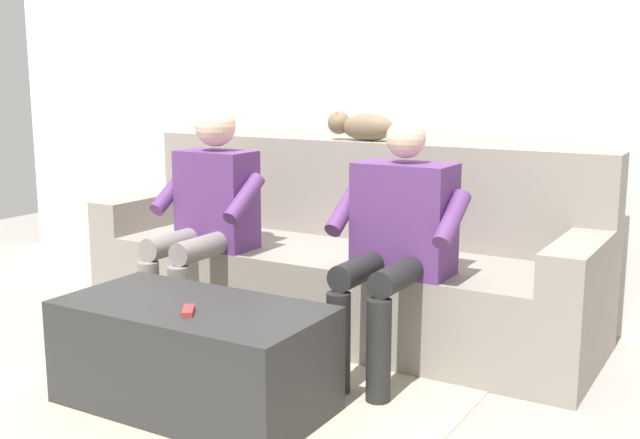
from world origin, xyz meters
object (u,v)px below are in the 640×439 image
Objects in this scene: person_left_seated at (396,233)px; person_right_seated at (207,209)px; couch at (341,264)px; cat_on_backrest at (361,126)px; remote_red at (188,311)px; coffee_table at (194,356)px.

person_right_seated reaches higher than person_left_seated.
couch is at bearing -138.96° from person_right_seated.
cat_on_backrest is at bearing -125.05° from person_right_seated.
cat_on_backrest is 4.75× the size of remote_red.
cat_on_backrest is (-0.48, -0.69, 0.38)m from person_right_seated.
couch reaches higher than coffee_table.
person_right_seated is 0.92m from cat_on_backrest.
person_left_seated is 0.95m from cat_on_backrest.
cat_on_backrest is 1.63m from remote_red.
cat_on_backrest is at bearing -52.22° from person_left_seated.
remote_red is (-0.57, 0.83, -0.20)m from person_right_seated.
coffee_table is at bearing 90.00° from couch.
remote_red is (-0.06, 0.10, 0.22)m from coffee_table.
coffee_table is at bearing 124.58° from person_right_seated.
person_left_seated reaches higher than couch.
couch is 23.24× the size of remote_red.
person_left_seated is at bearing -62.44° from remote_red.
couch is 0.74m from person_right_seated.
couch is 0.72m from person_left_seated.
person_left_seated is at bearing 139.51° from couch.
remote_red reaches higher than coffee_table.
remote_red is at bearing 92.81° from couch.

